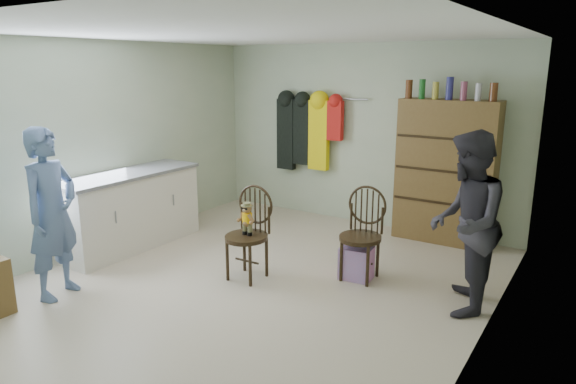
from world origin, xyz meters
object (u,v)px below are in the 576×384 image
Objects in this scene: counter at (129,210)px; chair_front at (249,227)px; chair_far at (363,230)px; dresser at (446,171)px.

chair_front reaches higher than counter.
chair_far is 1.72m from dresser.
chair_far is 0.47× the size of dresser.
dresser reaches higher than counter.
dresser is at bearing 35.69° from counter.
counter is 3.96m from dresser.
counter is 2.91m from chair_far.
chair_front is at bearing 0.91° from counter.
chair_front is 0.48× the size of dresser.
counter is at bearing 179.48° from chair_front.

